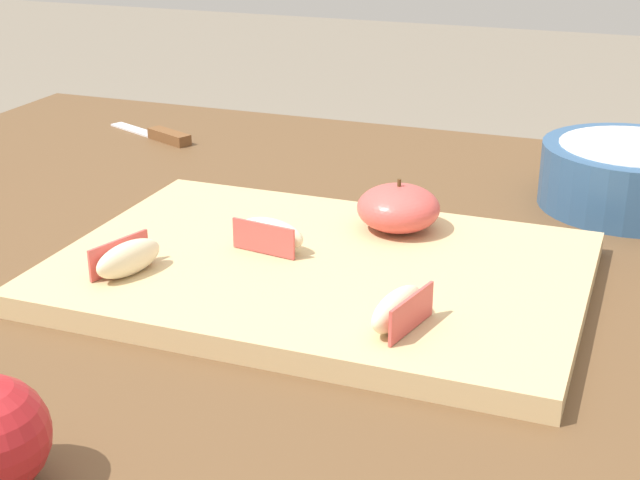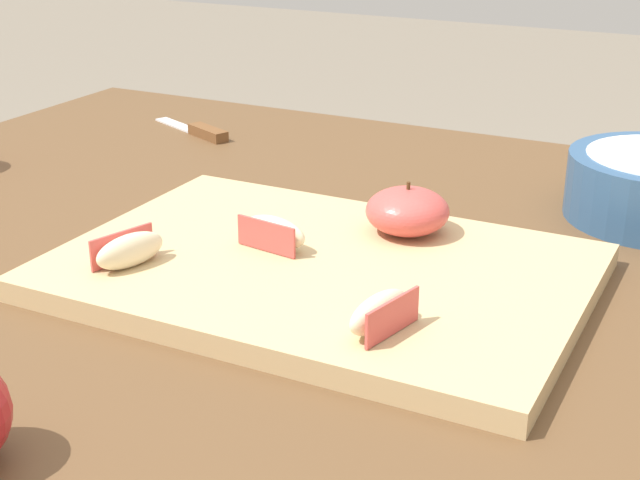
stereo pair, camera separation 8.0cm
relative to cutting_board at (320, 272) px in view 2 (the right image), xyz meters
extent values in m
cube|color=brown|center=(-0.06, 0.04, -0.03)|extent=(1.18, 0.99, 0.03)
cube|color=brown|center=(-0.60, 0.47, -0.39)|extent=(0.06, 0.06, 0.71)
cube|color=tan|center=(0.00, 0.00, 0.00)|extent=(0.45, 0.32, 0.02)
ellipsoid|color=#D14C47|center=(0.04, 0.10, 0.03)|extent=(0.08, 0.08, 0.04)
cylinder|color=#4C3319|center=(0.04, 0.10, 0.06)|extent=(0.00, 0.00, 0.01)
ellipsoid|color=beige|center=(-0.05, 0.01, 0.02)|extent=(0.07, 0.03, 0.03)
cube|color=#D14C47|center=(-0.05, 0.00, 0.02)|extent=(0.06, 0.01, 0.03)
ellipsoid|color=beige|center=(0.10, -0.10, 0.02)|extent=(0.04, 0.07, 0.03)
cube|color=#D14C47|center=(0.11, -0.10, 0.02)|extent=(0.02, 0.06, 0.03)
ellipsoid|color=beige|center=(-0.14, -0.08, 0.02)|extent=(0.04, 0.07, 0.03)
cube|color=#D14C47|center=(-0.15, -0.08, 0.02)|extent=(0.02, 0.06, 0.03)
cube|color=silver|center=(-0.42, 0.38, -0.01)|extent=(0.09, 0.05, 0.00)
cube|color=brown|center=(-0.35, 0.35, 0.00)|extent=(0.07, 0.05, 0.01)
camera|label=1|loc=(0.26, -0.69, 0.33)|focal=51.84mm
camera|label=2|loc=(0.33, -0.66, 0.33)|focal=51.84mm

